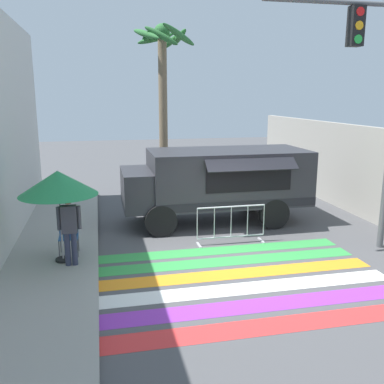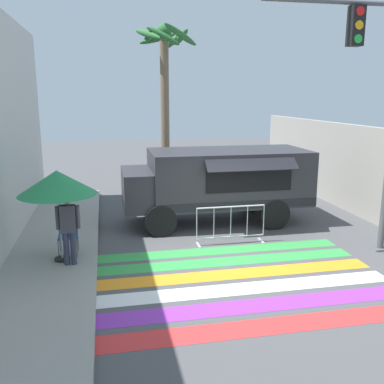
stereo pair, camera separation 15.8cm
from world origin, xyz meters
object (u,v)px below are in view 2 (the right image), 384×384
(food_truck, at_px, (215,179))
(folding_chair, at_px, (68,232))
(patio_umbrella, at_px, (57,183))
(palm_tree, at_px, (165,75))
(vendor_person, at_px, (68,225))
(barricade_front, at_px, (231,225))
(traffic_signal_pole, at_px, (373,78))

(food_truck, relative_size, folding_chair, 6.60)
(food_truck, bearing_deg, patio_umbrella, -147.12)
(folding_chair, distance_m, palm_tree, 8.60)
(folding_chair, distance_m, vendor_person, 0.88)
(barricade_front, distance_m, palm_tree, 7.75)
(palm_tree, bearing_deg, traffic_signal_pole, -62.33)
(traffic_signal_pole, height_order, palm_tree, palm_tree)
(vendor_person, bearing_deg, folding_chair, 100.77)
(traffic_signal_pole, bearing_deg, vendor_person, 179.82)
(traffic_signal_pole, xyz_separation_m, barricade_front, (-3.15, 1.13, -3.84))
(patio_umbrella, distance_m, barricade_front, 4.67)
(traffic_signal_pole, distance_m, folding_chair, 8.27)
(food_truck, height_order, barricade_front, food_truck)
(barricade_front, bearing_deg, vendor_person, -165.03)
(traffic_signal_pole, xyz_separation_m, patio_umbrella, (-7.49, 0.33, -2.33))
(food_truck, bearing_deg, vendor_person, -143.11)
(traffic_signal_pole, relative_size, vendor_person, 4.00)
(vendor_person, bearing_deg, barricade_front, 19.13)
(food_truck, distance_m, palm_tree, 5.60)
(food_truck, xyz_separation_m, vendor_person, (-4.21, -3.16, -0.28))
(food_truck, height_order, vendor_person, food_truck)
(traffic_signal_pole, bearing_deg, barricade_front, 160.29)
(folding_chair, height_order, vendor_person, vendor_person)
(food_truck, distance_m, barricade_front, 2.23)
(patio_umbrella, relative_size, palm_tree, 0.32)
(vendor_person, relative_size, barricade_front, 0.86)
(folding_chair, bearing_deg, patio_umbrella, -115.71)
(palm_tree, bearing_deg, food_truck, -78.42)
(traffic_signal_pole, height_order, patio_umbrella, traffic_signal_pole)
(vendor_person, height_order, barricade_front, vendor_person)
(food_truck, distance_m, traffic_signal_pole, 5.33)
(traffic_signal_pole, distance_m, vendor_person, 7.98)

